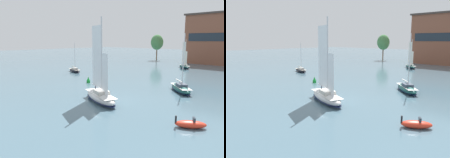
# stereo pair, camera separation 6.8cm
# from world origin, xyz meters

# --- Properties ---
(ground_plane) EXTENTS (400.00, 400.00, 0.00)m
(ground_plane) POSITION_xyz_m (0.00, 0.00, 0.00)
(ground_plane) COLOR slate
(tree_shore_center) EXTENTS (6.43, 6.43, 13.23)m
(tree_shore_center) POSITION_xyz_m (-35.65, 74.81, 9.26)
(tree_shore_center) COLOR brown
(tree_shore_center) RESTS_ON ground
(tree_shore_right) EXTENTS (7.41, 7.41, 15.26)m
(tree_shore_right) POSITION_xyz_m (-14.91, 75.41, 10.68)
(tree_shore_right) COLOR brown
(tree_shore_right) RESTS_ON ground
(sailboat_main) EXTENTS (10.82, 6.41, 14.37)m
(sailboat_main) POSITION_xyz_m (0.02, -0.01, 1.13)
(sailboat_main) COLOR silver
(sailboat_main) RESTS_ON ground
(sailboat_moored_near_marina) EXTENTS (7.29, 3.58, 9.67)m
(sailboat_moored_near_marina) POSITION_xyz_m (-31.89, 18.40, 0.66)
(sailboat_moored_near_marina) COLOR #232328
(sailboat_moored_near_marina) RESTS_ON ground
(sailboat_moored_mid_channel) EXTENTS (7.95, 7.78, 11.95)m
(sailboat_moored_mid_channel) POSITION_xyz_m (6.86, 16.43, 0.81)
(sailboat_moored_mid_channel) COLOR #194C47
(sailboat_moored_mid_channel) RESTS_ON ground
(sailboat_moored_outer_mooring) EXTENTS (7.14, 7.11, 10.83)m
(sailboat_moored_outer_mooring) POSITION_xyz_m (-9.81, 53.00, 0.89)
(sailboat_moored_outer_mooring) COLOR #194C47
(sailboat_moored_outer_mooring) RESTS_ON ground
(motor_tender) EXTENTS (3.96, 3.34, 1.44)m
(motor_tender) POSITION_xyz_m (16.44, -0.30, 0.47)
(motor_tender) COLOR red
(motor_tender) RESTS_ON ground
(channel_buoy) EXTENTS (0.89, 0.89, 1.64)m
(channel_buoy) POSITION_xyz_m (-14.54, 9.66, 0.64)
(channel_buoy) COLOR green
(channel_buoy) RESTS_ON ground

